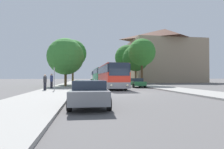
{
  "coord_description": "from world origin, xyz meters",
  "views": [
    {
      "loc": [
        -3.92,
        -16.94,
        1.54
      ],
      "look_at": [
        0.7,
        12.34,
        2.01
      ],
      "focal_mm": 28.0,
      "sensor_mm": 36.0,
      "label": 1
    }
  ],
  "objects_px": {
    "parked_car_right_near": "(137,83)",
    "tree_right_far": "(136,58)",
    "parked_car_left_curb": "(90,92)",
    "tree_left_near": "(66,57)",
    "pedestrian_waiting_near": "(52,81)",
    "parked_car_right_far": "(121,81)",
    "tree_right_mid": "(127,57)",
    "bus_middle": "(101,76)",
    "bus_front": "(111,76)",
    "pedestrian_waiting_far": "(45,82)",
    "tree_left_far": "(73,53)",
    "bus_stop_sign": "(54,76)",
    "bus_rear": "(96,76)",
    "tree_right_near": "(142,52)"
  },
  "relations": [
    {
      "from": "parked_car_right_near",
      "to": "tree_right_far",
      "type": "xyz_separation_m",
      "value": [
        3.31,
        11.53,
        5.04
      ]
    },
    {
      "from": "parked_car_left_curb",
      "to": "parked_car_right_near",
      "type": "relative_size",
      "value": 1.04
    },
    {
      "from": "tree_left_near",
      "to": "parked_car_right_near",
      "type": "bearing_deg",
      "value": -13.0
    },
    {
      "from": "pedestrian_waiting_near",
      "to": "parked_car_right_far",
      "type": "bearing_deg",
      "value": -56.72
    },
    {
      "from": "parked_car_left_curb",
      "to": "tree_right_mid",
      "type": "height_order",
      "value": "tree_right_mid"
    },
    {
      "from": "tree_left_near",
      "to": "parked_car_left_curb",
      "type": "bearing_deg",
      "value": -80.32
    },
    {
      "from": "bus_middle",
      "to": "parked_car_right_far",
      "type": "relative_size",
      "value": 2.62
    },
    {
      "from": "bus_middle",
      "to": "tree_left_near",
      "type": "bearing_deg",
      "value": -122.11
    },
    {
      "from": "parked_car_right_near",
      "to": "tree_left_near",
      "type": "bearing_deg",
      "value": -11.43
    },
    {
      "from": "bus_front",
      "to": "bus_middle",
      "type": "distance_m",
      "value": 14.79
    },
    {
      "from": "parked_car_right_far",
      "to": "pedestrian_waiting_far",
      "type": "distance_m",
      "value": 21.23
    },
    {
      "from": "tree_left_far",
      "to": "bus_middle",
      "type": "bearing_deg",
      "value": 27.68
    },
    {
      "from": "bus_middle",
      "to": "parked_car_right_near",
      "type": "relative_size",
      "value": 2.68
    },
    {
      "from": "bus_stop_sign",
      "to": "parked_car_left_curb",
      "type": "bearing_deg",
      "value": -70.49
    },
    {
      "from": "parked_car_left_curb",
      "to": "parked_car_right_near",
      "type": "xyz_separation_m",
      "value": [
        7.62,
        16.46,
        0.0
      ]
    },
    {
      "from": "bus_rear",
      "to": "parked_car_right_near",
      "type": "xyz_separation_m",
      "value": [
        4.52,
        -27.26,
        -1.04
      ]
    },
    {
      "from": "pedestrian_waiting_far",
      "to": "bus_middle",
      "type": "bearing_deg",
      "value": -45.89
    },
    {
      "from": "tree_left_far",
      "to": "tree_right_near",
      "type": "distance_m",
      "value": 14.13
    },
    {
      "from": "parked_car_right_far",
      "to": "tree_right_mid",
      "type": "height_order",
      "value": "tree_right_mid"
    },
    {
      "from": "pedestrian_waiting_far",
      "to": "tree_right_far",
      "type": "xyz_separation_m",
      "value": [
        15.46,
        17.4,
        4.77
      ]
    },
    {
      "from": "parked_car_right_near",
      "to": "pedestrian_waiting_near",
      "type": "relative_size",
      "value": 2.35
    },
    {
      "from": "parked_car_left_curb",
      "to": "tree_left_near",
      "type": "relative_size",
      "value": 0.6
    },
    {
      "from": "bus_rear",
      "to": "pedestrian_waiting_near",
      "type": "distance_m",
      "value": 31.17
    },
    {
      "from": "parked_car_left_curb",
      "to": "pedestrian_waiting_far",
      "type": "xyz_separation_m",
      "value": [
        -4.54,
        10.59,
        0.28
      ]
    },
    {
      "from": "tree_left_near",
      "to": "tree_right_near",
      "type": "bearing_deg",
      "value": 3.98
    },
    {
      "from": "pedestrian_waiting_near",
      "to": "tree_left_near",
      "type": "relative_size",
      "value": 0.24
    },
    {
      "from": "parked_car_right_near",
      "to": "tree_right_far",
      "type": "relative_size",
      "value": 0.51
    },
    {
      "from": "bus_front",
      "to": "parked_car_right_far",
      "type": "relative_size",
      "value": 2.67
    },
    {
      "from": "bus_front",
      "to": "tree_left_near",
      "type": "height_order",
      "value": "tree_left_near"
    },
    {
      "from": "bus_stop_sign",
      "to": "tree_right_mid",
      "type": "height_order",
      "value": "tree_right_mid"
    },
    {
      "from": "parked_car_right_near",
      "to": "tree_right_mid",
      "type": "height_order",
      "value": "tree_right_mid"
    },
    {
      "from": "parked_car_right_far",
      "to": "pedestrian_waiting_far",
      "type": "height_order",
      "value": "pedestrian_waiting_far"
    },
    {
      "from": "pedestrian_waiting_near",
      "to": "tree_right_near",
      "type": "relative_size",
      "value": 0.23
    },
    {
      "from": "tree_right_far",
      "to": "parked_car_right_far",
      "type": "bearing_deg",
      "value": 178.76
    },
    {
      "from": "bus_rear",
      "to": "bus_stop_sign",
      "type": "distance_m",
      "value": 34.72
    },
    {
      "from": "tree_left_far",
      "to": "parked_car_left_curb",
      "type": "bearing_deg",
      "value": -84.37
    },
    {
      "from": "parked_car_right_near",
      "to": "tree_left_near",
      "type": "height_order",
      "value": "tree_left_near"
    },
    {
      "from": "bus_front",
      "to": "pedestrian_waiting_near",
      "type": "distance_m",
      "value": 8.02
    },
    {
      "from": "bus_middle",
      "to": "bus_stop_sign",
      "type": "distance_m",
      "value": 21.5
    },
    {
      "from": "tree_right_mid",
      "to": "parked_car_right_far",
      "type": "bearing_deg",
      "value": -112.58
    },
    {
      "from": "parked_car_right_far",
      "to": "tree_right_near",
      "type": "relative_size",
      "value": 0.55
    },
    {
      "from": "tree_right_mid",
      "to": "tree_right_near",
      "type": "bearing_deg",
      "value": -95.49
    },
    {
      "from": "parked_car_right_far",
      "to": "pedestrian_waiting_near",
      "type": "height_order",
      "value": "pedestrian_waiting_near"
    },
    {
      "from": "pedestrian_waiting_far",
      "to": "pedestrian_waiting_near",
      "type": "bearing_deg",
      "value": -27.16
    },
    {
      "from": "bus_stop_sign",
      "to": "tree_left_far",
      "type": "height_order",
      "value": "tree_left_far"
    },
    {
      "from": "pedestrian_waiting_far",
      "to": "bus_front",
      "type": "bearing_deg",
      "value": -83.51
    },
    {
      "from": "pedestrian_waiting_far",
      "to": "tree_right_far",
      "type": "distance_m",
      "value": 23.76
    },
    {
      "from": "parked_car_right_near",
      "to": "bus_stop_sign",
      "type": "height_order",
      "value": "bus_stop_sign"
    },
    {
      "from": "tree_right_near",
      "to": "tree_left_near",
      "type": "bearing_deg",
      "value": -176.02
    },
    {
      "from": "bus_rear",
      "to": "tree_right_mid",
      "type": "relative_size",
      "value": 1.11
    }
  ]
}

